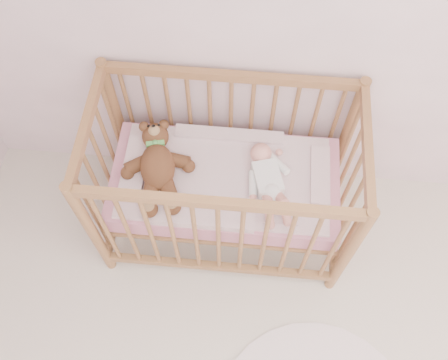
# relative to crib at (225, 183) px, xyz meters

# --- Properties ---
(wall_back) EXTENTS (4.00, 0.02, 2.70)m
(wall_back) POSITION_rel_crib_xyz_m (0.48, 0.40, 0.85)
(wall_back) COLOR white
(wall_back) RESTS_ON floor
(crib) EXTENTS (1.36, 0.76, 1.00)m
(crib) POSITION_rel_crib_xyz_m (0.00, 0.00, 0.00)
(crib) COLOR #9E6A43
(crib) RESTS_ON floor
(mattress) EXTENTS (1.22, 0.62, 0.13)m
(mattress) POSITION_rel_crib_xyz_m (0.00, 0.00, -0.01)
(mattress) COLOR pink
(mattress) RESTS_ON crib
(blanket) EXTENTS (1.10, 0.58, 0.06)m
(blanket) POSITION_rel_crib_xyz_m (-0.00, 0.00, 0.06)
(blanket) COLOR #D4929C
(blanket) RESTS_ON mattress
(baby) EXTENTS (0.38, 0.56, 0.12)m
(baby) POSITION_rel_crib_xyz_m (0.22, -0.02, 0.14)
(baby) COLOR white
(baby) RESTS_ON blanket
(teddy_bear) EXTENTS (0.52, 0.65, 0.16)m
(teddy_bear) POSITION_rel_crib_xyz_m (-0.35, -0.02, 0.15)
(teddy_bear) COLOR brown
(teddy_bear) RESTS_ON blanket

